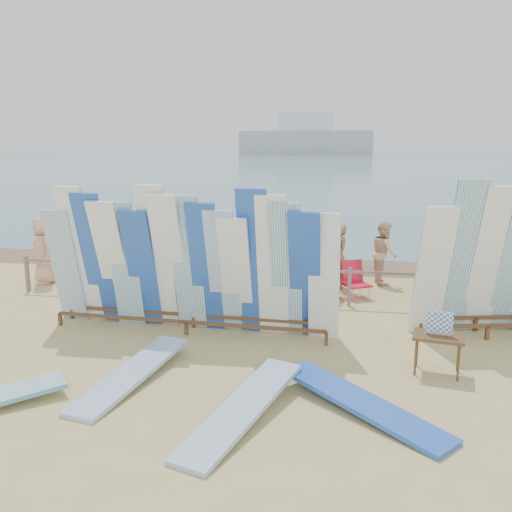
% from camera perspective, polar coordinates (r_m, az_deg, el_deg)
% --- Properties ---
extents(ground, '(160.00, 160.00, 0.00)m').
position_cam_1_polar(ground, '(10.00, -1.90, -9.66)').
color(ground, tan).
rests_on(ground, ground).
extents(ocean, '(320.00, 240.00, 0.02)m').
position_cam_1_polar(ocean, '(137.20, 8.67, 10.06)').
color(ocean, slate).
rests_on(ocean, ground).
extents(wet_sand_strip, '(40.00, 2.60, 0.01)m').
position_cam_1_polar(wet_sand_strip, '(16.84, 2.85, -0.81)').
color(wet_sand_strip, brown).
rests_on(wet_sand_strip, ground).
extents(distant_ship, '(45.00, 8.00, 14.00)m').
position_cam_1_polar(distant_ship, '(189.65, 5.24, 12.17)').
color(distant_ship, '#999EA3').
rests_on(distant_ship, ocean).
extents(fence, '(12.08, 0.08, 0.90)m').
position_cam_1_polar(fence, '(12.64, 0.72, -2.09)').
color(fence, '#756458').
rests_on(fence, ground).
extents(main_surfboard_rack, '(5.86, 1.11, 2.92)m').
position_cam_1_polar(main_surfboard_rack, '(10.59, -7.19, -1.20)').
color(main_surfboard_rack, brown).
rests_on(main_surfboard_rack, ground).
extents(side_surfboard_rack, '(2.74, 1.31, 3.06)m').
position_cam_1_polar(side_surfboard_rack, '(11.14, 23.12, -0.99)').
color(side_surfboard_rack, brown).
rests_on(side_surfboard_rack, ground).
extents(vendor_table, '(0.87, 0.68, 1.04)m').
position_cam_1_polar(vendor_table, '(9.32, 18.55, -9.65)').
color(vendor_table, brown).
rests_on(vendor_table, ground).
extents(flat_board_d, '(2.42, 2.17, 0.27)m').
position_cam_1_polar(flat_board_d, '(7.95, 11.09, -15.82)').
color(flat_board_d, blue).
rests_on(flat_board_d, ground).
extents(flat_board_a, '(1.09, 2.76, 0.26)m').
position_cam_1_polar(flat_board_a, '(8.93, -12.89, -12.70)').
color(flat_board_a, '#81A3CF').
rests_on(flat_board_a, ground).
extents(flat_board_b, '(1.39, 2.73, 0.34)m').
position_cam_1_polar(flat_board_b, '(7.62, -1.44, -16.87)').
color(flat_board_b, '#81A3CF').
rests_on(flat_board_b, ground).
extents(beach_chair_left, '(0.51, 0.53, 0.80)m').
position_cam_1_polar(beach_chair_left, '(13.16, 4.63, -3.36)').
color(beach_chair_left, red).
rests_on(beach_chair_left, ground).
extents(beach_chair_right, '(0.78, 0.78, 0.88)m').
position_cam_1_polar(beach_chair_right, '(13.30, 10.48, -3.25)').
color(beach_chair_right, red).
rests_on(beach_chair_right, ground).
extents(stroller, '(0.66, 0.84, 1.04)m').
position_cam_1_polar(stroller, '(13.10, 7.52, -2.65)').
color(stroller, red).
rests_on(stroller, ground).
extents(beachgoer_3, '(0.56, 1.16, 1.74)m').
position_cam_1_polar(beachgoer_3, '(14.49, 3.39, 0.65)').
color(beachgoer_3, tan).
rests_on(beachgoer_3, ground).
extents(beachgoer_0, '(0.75, 0.97, 1.79)m').
position_cam_1_polar(beachgoer_0, '(15.36, -21.44, 0.57)').
color(beachgoer_0, tan).
rests_on(beachgoer_0, ground).
extents(beachgoer_7, '(0.52, 0.68, 1.65)m').
position_cam_1_polar(beachgoer_7, '(14.04, 8.76, -0.01)').
color(beachgoer_7, '#8C6042').
rests_on(beachgoer_7, ground).
extents(beachgoer_8, '(0.49, 0.85, 1.67)m').
position_cam_1_polar(beachgoer_8, '(14.70, 13.33, 0.36)').
color(beachgoer_8, beige).
rests_on(beachgoer_8, ground).
extents(beachgoer_2, '(0.98, 0.58, 1.89)m').
position_cam_1_polar(beachgoer_2, '(15.24, -13.77, 1.16)').
color(beachgoer_2, beige).
rests_on(beachgoer_2, ground).
extents(beachgoer_4, '(0.89, 1.03, 1.65)m').
position_cam_1_polar(beachgoer_4, '(13.80, 7.03, -0.18)').
color(beachgoer_4, '#8C6042').
rests_on(beachgoer_4, ground).
extents(beachgoer_1, '(0.53, 0.69, 1.67)m').
position_cam_1_polar(beachgoer_1, '(15.57, -9.30, 1.15)').
color(beachgoer_1, '#8C6042').
rests_on(beachgoer_1, ground).
extents(beachgoer_5, '(1.24, 1.82, 1.88)m').
position_cam_1_polar(beachgoer_5, '(15.76, 3.06, 1.81)').
color(beachgoer_5, beige).
rests_on(beachgoer_5, ground).
extents(beachgoer_9, '(0.54, 1.18, 1.78)m').
position_cam_1_polar(beachgoer_9, '(16.48, 22.80, 1.17)').
color(beachgoer_9, tan).
rests_on(beachgoer_9, ground).
extents(beachgoer_6, '(0.38, 0.77, 1.56)m').
position_cam_1_polar(beachgoer_6, '(13.95, 4.47, -0.18)').
color(beachgoer_6, tan).
rests_on(beachgoer_6, ground).
extents(beachgoer_extra_1, '(1.16, 0.62, 1.90)m').
position_cam_1_polar(beachgoer_extra_1, '(16.66, -15.69, 1.96)').
color(beachgoer_extra_1, '#8C6042').
rests_on(beachgoer_extra_1, ground).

